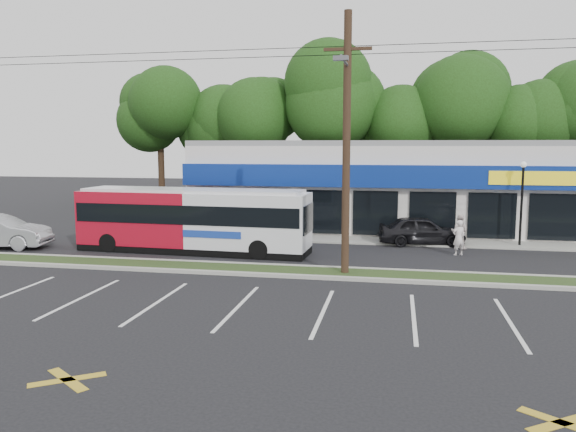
% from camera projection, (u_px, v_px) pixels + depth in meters
% --- Properties ---
extents(ground, '(120.00, 120.00, 0.00)m').
position_uv_depth(ground, '(264.00, 278.00, 21.52)').
color(ground, black).
rests_on(ground, ground).
extents(grass_strip, '(40.00, 1.60, 0.12)m').
position_uv_depth(grass_strip, '(270.00, 270.00, 22.49)').
color(grass_strip, '#1C3114').
rests_on(grass_strip, ground).
extents(curb_south, '(40.00, 0.25, 0.14)m').
position_uv_depth(curb_south, '(265.00, 275.00, 21.66)').
color(curb_south, '#9E9E93').
rests_on(curb_south, ground).
extents(curb_north, '(40.00, 0.25, 0.14)m').
position_uv_depth(curb_north, '(275.00, 266.00, 23.31)').
color(curb_north, '#9E9E93').
rests_on(curb_north, ground).
extents(sidewalk, '(32.00, 2.20, 0.10)m').
position_uv_depth(sidewalk, '(397.00, 241.00, 29.33)').
color(sidewalk, '#9E9E93').
rests_on(sidewalk, ground).
extents(strip_mall, '(25.00, 12.55, 5.30)m').
position_uv_depth(strip_mall, '(406.00, 183.00, 35.64)').
color(strip_mall, silver).
rests_on(strip_mall, ground).
extents(utility_pole, '(50.00, 2.77, 10.00)m').
position_uv_depth(utility_pole, '(342.00, 135.00, 21.20)').
color(utility_pole, black).
rests_on(utility_pole, ground).
extents(lamp_post, '(0.30, 0.30, 4.25)m').
position_uv_depth(lamp_post, '(522.00, 194.00, 27.67)').
color(lamp_post, black).
rests_on(lamp_post, ground).
extents(tree_line, '(46.76, 6.76, 11.83)m').
position_uv_depth(tree_line, '(387.00, 103.00, 45.02)').
color(tree_line, black).
rests_on(tree_line, ground).
extents(metrobus, '(11.23, 2.85, 3.00)m').
position_uv_depth(metrobus, '(193.00, 219.00, 26.56)').
color(metrobus, '#A70C1F').
rests_on(metrobus, ground).
extents(car_dark, '(4.57, 2.42, 1.48)m').
position_uv_depth(car_dark, '(422.00, 230.00, 28.53)').
color(car_dark, black).
rests_on(car_dark, ground).
extents(pedestrian_a, '(0.71, 0.62, 1.64)m').
position_uv_depth(pedestrian_a, '(459.00, 238.00, 25.79)').
color(pedestrian_a, white).
rests_on(pedestrian_a, ground).
extents(pedestrian_b, '(0.95, 0.83, 1.67)m').
position_uv_depth(pedestrian_b, '(459.00, 232.00, 27.41)').
color(pedestrian_b, beige).
rests_on(pedestrian_b, ground).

